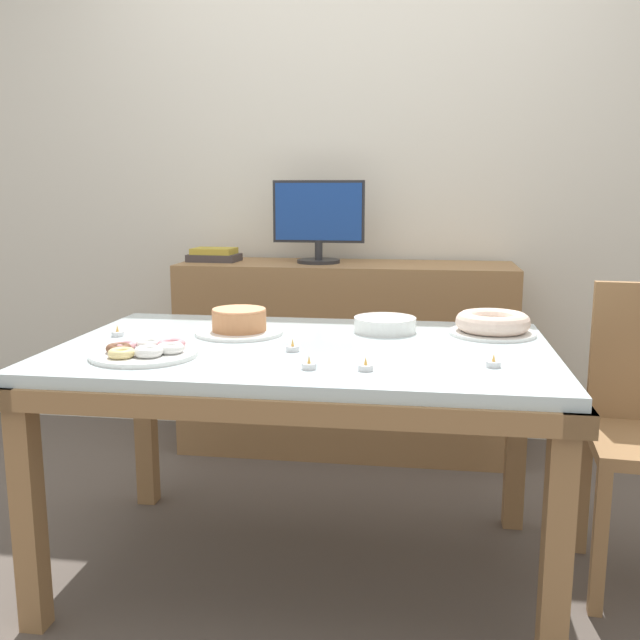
# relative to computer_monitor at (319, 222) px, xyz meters

# --- Properties ---
(ground_plane) EXTENTS (12.00, 12.00, 0.00)m
(ground_plane) POSITION_rel_computer_monitor_xyz_m (0.13, -1.14, -1.08)
(ground_plane) COLOR #564C44
(wall_back) EXTENTS (8.00, 0.10, 2.60)m
(wall_back) POSITION_rel_computer_monitor_xyz_m (0.13, 0.30, 0.22)
(wall_back) COLOR silver
(wall_back) RESTS_ON ground
(dining_table) EXTENTS (1.54, 0.97, 0.76)m
(dining_table) POSITION_rel_computer_monitor_xyz_m (0.13, -1.14, -0.42)
(dining_table) COLOR silver
(dining_table) RESTS_ON ground
(sideboard) EXTENTS (1.54, 0.44, 0.89)m
(sideboard) POSITION_rel_computer_monitor_xyz_m (0.13, 0.00, -0.64)
(sideboard) COLOR olive
(sideboard) RESTS_ON ground
(computer_monitor) EXTENTS (0.42, 0.20, 0.38)m
(computer_monitor) POSITION_rel_computer_monitor_xyz_m (0.00, 0.00, 0.00)
(computer_monitor) COLOR #262628
(computer_monitor) RESTS_ON sideboard
(book_stack) EXTENTS (0.24, 0.17, 0.06)m
(book_stack) POSITION_rel_computer_monitor_xyz_m (-0.50, 0.00, -0.16)
(book_stack) COLOR #3F3838
(book_stack) RESTS_ON sideboard
(cake_chocolate_round) EXTENTS (0.29, 0.29, 0.09)m
(cake_chocolate_round) POSITION_rel_computer_monitor_xyz_m (-0.12, -1.00, -0.29)
(cake_chocolate_round) COLOR white
(cake_chocolate_round) RESTS_ON dining_table
(cake_golden_bundt) EXTENTS (0.28, 0.28, 0.08)m
(cake_golden_bundt) POSITION_rel_computer_monitor_xyz_m (0.72, -0.89, -0.29)
(cake_golden_bundt) COLOR white
(cake_golden_bundt) RESTS_ON dining_table
(pastry_platter) EXTENTS (0.31, 0.31, 0.04)m
(pastry_platter) POSITION_rel_computer_monitor_xyz_m (-0.30, -1.36, -0.31)
(pastry_platter) COLOR white
(pastry_platter) RESTS_ON dining_table
(plate_stack) EXTENTS (0.21, 0.21, 0.05)m
(plate_stack) POSITION_rel_computer_monitor_xyz_m (0.36, -0.89, -0.30)
(plate_stack) COLOR white
(plate_stack) RESTS_ON dining_table
(tealight_near_front) EXTENTS (0.04, 0.04, 0.04)m
(tealight_near_front) POSITION_rel_computer_monitor_xyz_m (0.19, -1.43, -0.32)
(tealight_near_front) COLOR silver
(tealight_near_front) RESTS_ON dining_table
(tealight_left_edge) EXTENTS (0.04, 0.04, 0.04)m
(tealight_left_edge) POSITION_rel_computer_monitor_xyz_m (0.68, -1.34, -0.32)
(tealight_left_edge) COLOR silver
(tealight_left_edge) RESTS_ON dining_table
(tealight_right_edge) EXTENTS (0.04, 0.04, 0.04)m
(tealight_right_edge) POSITION_rel_computer_monitor_xyz_m (-0.50, -1.10, -0.32)
(tealight_right_edge) COLOR silver
(tealight_right_edge) RESTS_ON dining_table
(tealight_centre) EXTENTS (0.04, 0.04, 0.04)m
(tealight_centre) POSITION_rel_computer_monitor_xyz_m (0.34, -1.43, -0.32)
(tealight_centre) COLOR silver
(tealight_centre) RESTS_ON dining_table
(tealight_near_cakes) EXTENTS (0.04, 0.04, 0.04)m
(tealight_near_cakes) POSITION_rel_computer_monitor_xyz_m (0.11, -1.23, -0.32)
(tealight_near_cakes) COLOR silver
(tealight_near_cakes) RESTS_ON dining_table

